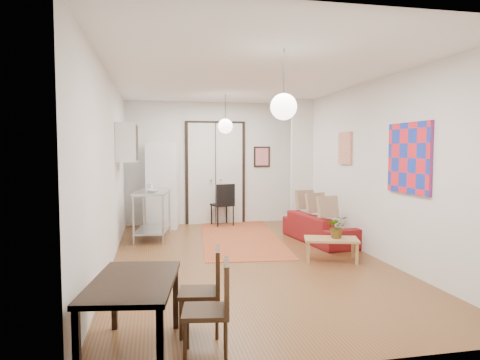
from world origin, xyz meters
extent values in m
plane|color=brown|center=(0.00, 0.00, 0.00)|extent=(7.00, 7.00, 0.00)
cube|color=white|center=(0.00, 0.00, 2.90)|extent=(4.20, 7.00, 0.02)
cube|color=silver|center=(0.00, 3.50, 1.45)|extent=(4.20, 0.02, 2.90)
cube|color=silver|center=(0.00, -3.50, 1.45)|extent=(4.20, 0.02, 2.90)
cube|color=silver|center=(-2.10, 0.00, 1.45)|extent=(0.02, 7.00, 2.90)
cube|color=silver|center=(2.10, 0.00, 1.45)|extent=(0.02, 7.00, 2.90)
cube|color=silver|center=(0.00, 3.46, 1.20)|extent=(1.44, 0.06, 2.50)
cube|color=silver|center=(1.85, 2.55, 1.45)|extent=(0.50, 0.10, 2.90)
cube|color=white|center=(-1.92, 1.50, 1.90)|extent=(0.35, 1.00, 0.70)
cube|color=red|center=(2.08, -1.25, 1.65)|extent=(0.05, 1.00, 1.00)
cube|color=beige|center=(2.08, 0.80, 1.80)|extent=(0.05, 0.50, 0.60)
cube|color=red|center=(1.15, 3.47, 1.60)|extent=(0.40, 0.03, 0.50)
cube|color=#9F6742|center=(-2.07, 2.00, 1.95)|extent=(0.03, 0.44, 0.54)
sphere|color=white|center=(0.00, 2.00, 2.25)|extent=(0.30, 0.30, 0.30)
cylinder|color=black|center=(0.00, 2.00, 2.65)|extent=(0.01, 0.01, 0.50)
sphere|color=white|center=(0.00, -2.00, 2.25)|extent=(0.30, 0.30, 0.30)
cylinder|color=black|center=(0.00, -2.00, 2.65)|extent=(0.01, 0.01, 0.50)
cube|color=#BF512F|center=(0.25, 1.78, 0.01)|extent=(1.88, 4.13, 0.01)
imported|color=maroon|center=(1.68, 1.00, 0.27)|extent=(0.98, 1.94, 0.54)
cube|color=#AC7951|center=(1.30, -0.40, 0.35)|extent=(0.93, 0.69, 0.04)
cube|color=#AC7951|center=(0.93, -0.59, 0.17)|extent=(0.06, 0.06, 0.33)
cube|color=#AC7951|center=(1.66, -0.59, 0.17)|extent=(0.06, 0.06, 0.33)
cube|color=#AC7951|center=(0.93, -0.22, 0.17)|extent=(0.06, 0.06, 0.33)
cube|color=#AC7951|center=(1.66, -0.22, 0.17)|extent=(0.06, 0.06, 0.33)
imported|color=#3F6F32|center=(1.40, -0.40, 0.55)|extent=(0.39, 0.36, 0.36)
cube|color=#B9BCBE|center=(-1.48, 1.94, 0.93)|extent=(0.79, 1.32, 0.04)
cube|color=#B9BCBE|center=(-1.48, 1.94, 0.19)|extent=(0.74, 1.27, 0.03)
cylinder|color=#B9BCBE|center=(-1.75, 1.36, 0.47)|extent=(0.04, 0.04, 0.93)
cylinder|color=#B9BCBE|center=(-1.21, 1.36, 0.47)|extent=(0.04, 0.04, 0.93)
cylinder|color=#B9BCBE|center=(-1.75, 2.52, 0.47)|extent=(0.04, 0.04, 0.93)
cylinder|color=#B9BCBE|center=(-1.21, 2.52, 0.47)|extent=(0.04, 0.04, 0.93)
imported|color=white|center=(-1.48, 1.64, 0.98)|extent=(0.29, 0.29, 0.05)
imported|color=teal|center=(-1.53, 2.19, 1.05)|extent=(0.12, 0.12, 0.20)
cube|color=white|center=(-1.25, 3.15, 0.96)|extent=(0.76, 0.76, 1.91)
cube|color=black|center=(-1.63, -3.00, 0.64)|extent=(0.86, 1.29, 0.04)
cube|color=black|center=(-1.93, -3.56, 0.31)|extent=(0.06, 0.06, 0.62)
cube|color=black|center=(-1.33, -3.56, 0.31)|extent=(0.06, 0.06, 0.62)
cube|color=black|center=(-1.93, -2.44, 0.31)|extent=(0.06, 0.06, 0.62)
cube|color=black|center=(-1.33, -2.44, 0.31)|extent=(0.06, 0.06, 0.62)
cube|color=#372211|center=(-1.03, -2.65, 0.39)|extent=(0.45, 0.43, 0.04)
cube|color=#372211|center=(-1.03, -2.47, 0.62)|extent=(0.10, 0.38, 0.41)
cylinder|color=#372211|center=(-1.19, -2.82, 0.20)|extent=(0.03, 0.03, 0.39)
cylinder|color=#372211|center=(-0.87, -2.82, 0.20)|extent=(0.03, 0.03, 0.39)
cylinder|color=#372211|center=(-1.19, -2.48, 0.20)|extent=(0.03, 0.03, 0.39)
cylinder|color=#372211|center=(-0.87, -2.48, 0.20)|extent=(0.03, 0.03, 0.39)
cube|color=#372211|center=(-1.03, -3.15, 0.39)|extent=(0.45, 0.43, 0.04)
cube|color=#372211|center=(-1.03, -2.97, 0.62)|extent=(0.10, 0.38, 0.41)
cylinder|color=#372211|center=(-1.19, -3.32, 0.20)|extent=(0.03, 0.03, 0.39)
cylinder|color=#372211|center=(-0.87, -3.32, 0.20)|extent=(0.03, 0.03, 0.39)
cylinder|color=#372211|center=(-1.19, -2.98, 0.20)|extent=(0.03, 0.03, 0.39)
cylinder|color=#372211|center=(-0.87, -2.98, 0.20)|extent=(0.03, 0.03, 0.39)
cube|color=black|center=(0.11, 3.15, 0.48)|extent=(0.55, 0.55, 0.04)
cube|color=black|center=(0.11, 3.35, 0.74)|extent=(0.45, 0.15, 0.48)
cylinder|color=black|center=(-0.08, 2.96, 0.24)|extent=(0.03, 0.03, 0.48)
cylinder|color=black|center=(0.31, 2.96, 0.24)|extent=(0.03, 0.03, 0.48)
cylinder|color=black|center=(-0.08, 3.34, 0.24)|extent=(0.03, 0.03, 0.48)
cylinder|color=black|center=(0.31, 3.34, 0.24)|extent=(0.03, 0.03, 0.48)
camera|label=1|loc=(-1.45, -6.67, 1.76)|focal=32.00mm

